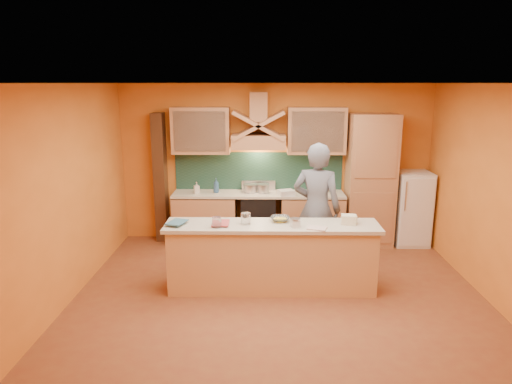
{
  "coord_description": "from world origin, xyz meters",
  "views": [
    {
      "loc": [
        -0.23,
        -5.59,
        2.8
      ],
      "look_at": [
        -0.32,
        0.9,
        1.25
      ],
      "focal_mm": 32.0,
      "sensor_mm": 36.0,
      "label": 1
    }
  ],
  "objects_px": {
    "mixing_bowl": "(280,219)",
    "person": "(317,209)",
    "stove": "(258,218)",
    "kitchen_scale": "(295,223)",
    "fridge": "(411,208)"
  },
  "relations": [
    {
      "from": "stove",
      "to": "kitchen_scale",
      "type": "distance_m",
      "value": 2.15
    },
    {
      "from": "stove",
      "to": "mixing_bowl",
      "type": "xyz_separation_m",
      "value": [
        0.31,
        -1.77,
        0.53
      ]
    },
    {
      "from": "stove",
      "to": "kitchen_scale",
      "type": "height_order",
      "value": "kitchen_scale"
    },
    {
      "from": "stove",
      "to": "person",
      "type": "bearing_deg",
      "value": -55.91
    },
    {
      "from": "mixing_bowl",
      "to": "stove",
      "type": "bearing_deg",
      "value": 100.08
    },
    {
      "from": "stove",
      "to": "person",
      "type": "height_order",
      "value": "person"
    },
    {
      "from": "fridge",
      "to": "mixing_bowl",
      "type": "xyz_separation_m",
      "value": [
        -2.39,
        -1.77,
        0.33
      ]
    },
    {
      "from": "mixing_bowl",
      "to": "person",
      "type": "bearing_deg",
      "value": 40.73
    },
    {
      "from": "kitchen_scale",
      "to": "mixing_bowl",
      "type": "relative_size",
      "value": 0.43
    },
    {
      "from": "person",
      "to": "kitchen_scale",
      "type": "relative_size",
      "value": 17.28
    },
    {
      "from": "kitchen_scale",
      "to": "mixing_bowl",
      "type": "distance_m",
      "value": 0.31
    },
    {
      "from": "fridge",
      "to": "mixing_bowl",
      "type": "height_order",
      "value": "fridge"
    },
    {
      "from": "stove",
      "to": "person",
      "type": "xyz_separation_m",
      "value": [
        0.87,
        -1.29,
        0.54
      ]
    },
    {
      "from": "stove",
      "to": "mixing_bowl",
      "type": "height_order",
      "value": "mixing_bowl"
    },
    {
      "from": "fridge",
      "to": "person",
      "type": "distance_m",
      "value": 2.26
    }
  ]
}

